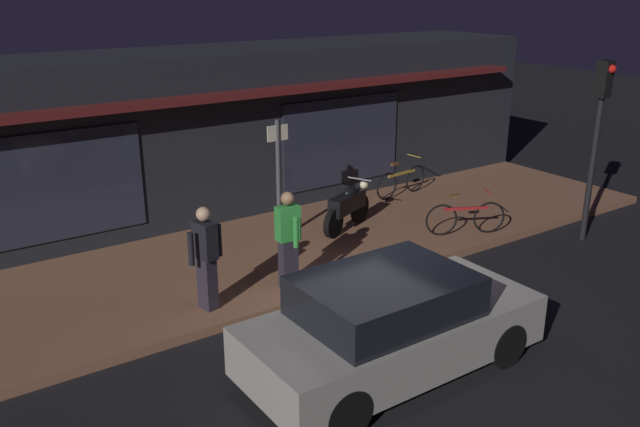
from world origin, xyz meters
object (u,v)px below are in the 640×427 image
Objects in this scene: motorcycle at (348,206)px; traffic_light_pole at (599,120)px; bicycle_parked at (401,181)px; parked_car_near at (390,324)px; person_bystander at (288,238)px; bicycle_extra at (465,217)px; person_photographer at (206,256)px; sign_post at (278,173)px.

traffic_light_pole reaches higher than motorcycle.
parked_car_near is at bearing -132.31° from bicycle_parked.
traffic_light_pole is 0.88× the size of parked_car_near.
bicycle_extra is at bearing 1.17° from person_bystander.
motorcycle is 4.25m from person_photographer.
person_photographer reaches higher than parked_car_near.
bicycle_extra is (-0.64, -2.68, 0.00)m from bicycle_parked.
person_photographer reaches higher than bicycle_parked.
traffic_light_pole is (7.76, -1.30, 1.45)m from person_photographer.
bicycle_parked is (2.40, 1.10, -0.14)m from motorcycle.
traffic_light_pole reaches higher than bicycle_extra.
parked_car_near reaches higher than bicycle_extra.
motorcycle is at bearing -155.46° from bicycle_parked.
traffic_light_pole is at bearing 13.12° from parked_car_near.
parked_car_near is at bearing -147.16° from bicycle_extra.
person_bystander is (1.44, -0.07, 0.00)m from person_photographer.
sign_post is (-3.23, 1.87, 1.00)m from bicycle_extra.
bicycle_parked is 4.09m from sign_post.
person_bystander is (-4.89, -2.77, 0.52)m from bicycle_parked.
person_bystander reaches higher than bicycle_extra.
person_bystander is 0.41× the size of parked_car_near.
bicycle_parked is 5.64m from person_bystander.
parked_car_near reaches higher than motorcycle.
person_bystander is 6.60m from traffic_light_pole.
sign_post reaches higher than person_bystander.
parked_car_near is at bearing -120.58° from motorcycle.
traffic_light_pole reaches higher than person_bystander.
bicycle_extra is 0.63× the size of sign_post.
sign_post is at bearing 169.16° from motorcycle.
motorcycle is 0.45× the size of traffic_light_pole.
bicycle_parked is at bearing 23.11° from person_photographer.
bicycle_parked is 0.99× the size of person_bystander.
parked_car_near is at bearing -103.54° from sign_post.
bicycle_extra is 5.71m from person_photographer.
motorcycle is 5.11m from parked_car_near.
traffic_light_pole is at bearing -30.94° from sign_post.
person_photographer is 3.11m from parked_car_near.
traffic_light_pole is at bearing -32.38° from bicycle_extra.
bicycle_parked is 4.68m from traffic_light_pole.
traffic_light_pole is (1.43, -4.00, 1.97)m from bicycle_parked.
traffic_light_pole is at bearing -9.50° from person_photographer.
bicycle_parked is at bearing 29.54° from person_bystander.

